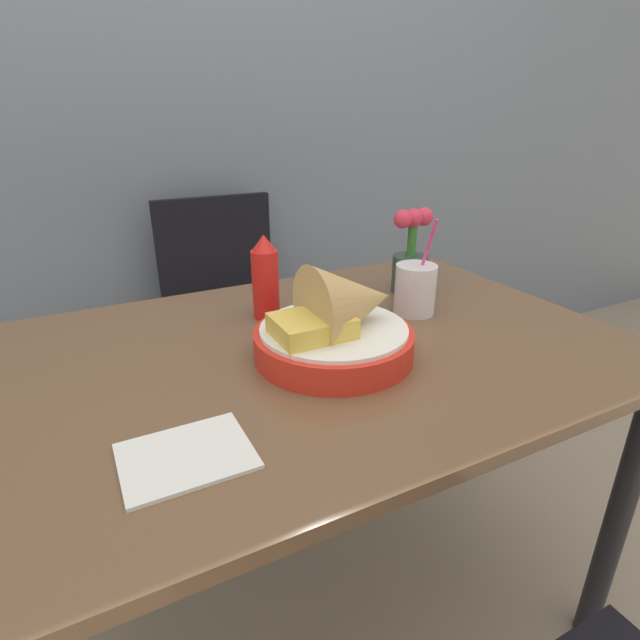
{
  "coord_description": "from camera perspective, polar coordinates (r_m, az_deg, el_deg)",
  "views": [
    {
      "loc": [
        -0.39,
        -0.79,
        1.16
      ],
      "look_at": [
        0.01,
        -0.02,
        0.79
      ],
      "focal_mm": 28.0,
      "sensor_mm": 36.0,
      "label": 1
    }
  ],
  "objects": [
    {
      "name": "ketchup_bottle",
      "position": [
        1.09,
        -6.28,
        4.8
      ],
      "size": [
        0.06,
        0.06,
        0.19
      ],
      "color": "red",
      "rests_on": "dining_table"
    },
    {
      "name": "dining_table",
      "position": [
        1.02,
        -0.85,
        -7.74
      ],
      "size": [
        1.23,
        0.83,
        0.73
      ],
      "color": "brown",
      "rests_on": "ground_plane"
    },
    {
      "name": "chair_far_window",
      "position": [
        1.77,
        -10.59,
        1.42
      ],
      "size": [
        0.4,
        0.4,
        0.89
      ],
      "color": "black",
      "rests_on": "ground_plane"
    },
    {
      "name": "wall_window",
      "position": [
        1.86,
        -16.96,
        26.35
      ],
      "size": [
        7.0,
        0.06,
        2.6
      ],
      "color": "slate",
      "rests_on": "ground_plane"
    },
    {
      "name": "napkin",
      "position": [
        0.71,
        -15.05,
        -14.78
      ],
      "size": [
        0.17,
        0.14,
        0.01
      ],
      "color": "white",
      "rests_on": "dining_table"
    },
    {
      "name": "flower_vase",
      "position": [
        1.27,
        10.31,
        6.93
      ],
      "size": [
        0.11,
        0.09,
        0.21
      ],
      "color": "#2D4738",
      "rests_on": "dining_table"
    },
    {
      "name": "drink_cup",
      "position": [
        1.14,
        10.81,
        3.31
      ],
      "size": [
        0.09,
        0.09,
        0.23
      ],
      "color": "silver",
      "rests_on": "dining_table"
    },
    {
      "name": "ground_plane",
      "position": [
        1.46,
        -0.68,
        -29.88
      ],
      "size": [
        12.0,
        12.0,
        0.0
      ],
      "primitive_type": "plane",
      "color": "gray"
    },
    {
      "name": "food_basket",
      "position": [
        0.92,
        2.31,
        -0.48
      ],
      "size": [
        0.3,
        0.3,
        0.18
      ],
      "color": "red",
      "rests_on": "dining_table"
    }
  ]
}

